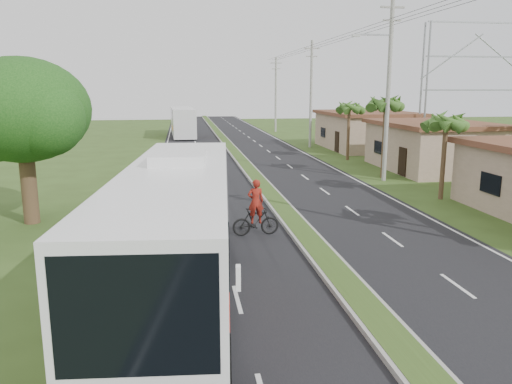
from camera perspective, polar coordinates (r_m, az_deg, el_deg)
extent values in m
plane|color=#32491A|center=(15.83, 10.79, -11.24)|extent=(180.00, 180.00, 0.00)
cube|color=black|center=(34.64, -0.03, 1.55)|extent=(14.00, 160.00, 0.02)
cube|color=gray|center=(34.62, -0.03, 1.69)|extent=(1.20, 160.00, 0.17)
cube|color=#32491A|center=(34.61, -0.03, 1.84)|extent=(0.95, 160.00, 0.02)
cube|color=silver|center=(34.32, -11.17, 1.22)|extent=(0.12, 160.00, 0.01)
cube|color=silver|center=(36.21, 10.52, 1.79)|extent=(0.12, 160.00, 0.01)
cube|color=gray|center=(40.70, 19.50, 4.77)|extent=(7.00, 10.00, 3.35)
cube|color=brown|center=(40.54, 19.68, 7.35)|extent=(7.60, 10.60, 0.32)
cube|color=gray|center=(53.40, 12.52, 6.75)|extent=(8.00, 11.00, 3.50)
cube|color=brown|center=(53.28, 12.61, 8.79)|extent=(8.60, 11.60, 0.32)
cylinder|color=#473321|center=(29.72, 20.63, 3.58)|extent=(0.26, 0.26, 4.60)
cylinder|color=#473321|center=(35.67, 14.42, 5.85)|extent=(0.26, 0.26, 5.40)
cylinder|color=#473321|center=(44.26, 10.50, 6.70)|extent=(0.26, 0.26, 4.80)
cylinder|color=#473321|center=(25.09, -24.56, 1.20)|extent=(0.70, 0.70, 4.00)
ellipsoid|color=#143F11|center=(24.77, -25.19, 8.49)|extent=(6.00, 6.00, 4.68)
sphere|color=#143F11|center=(23.50, -22.99, 7.82)|extent=(3.40, 3.40, 3.40)
cylinder|color=gray|center=(34.47, 14.88, 11.13)|extent=(0.28, 0.28, 12.00)
cube|color=gray|center=(34.84, 15.35, 19.70)|extent=(1.60, 0.12, 0.12)
cube|color=gray|center=(34.73, 15.28, 18.40)|extent=(1.20, 0.10, 0.10)
cube|color=gray|center=(34.19, 13.26, 17.09)|extent=(2.40, 0.10, 0.10)
cylinder|color=gray|center=(53.46, 6.30, 10.98)|extent=(0.28, 0.28, 11.00)
cube|color=gray|center=(53.61, 6.42, 16.01)|extent=(1.60, 0.12, 0.12)
cube|color=gray|center=(53.55, 6.40, 15.16)|extent=(1.20, 0.10, 0.10)
cylinder|color=gray|center=(72.99, 2.27, 11.02)|extent=(0.28, 0.28, 10.50)
cube|color=gray|center=(73.07, 2.30, 14.51)|extent=(1.60, 0.12, 0.12)
cube|color=gray|center=(73.04, 2.29, 13.89)|extent=(1.20, 0.10, 0.10)
cylinder|color=gray|center=(48.49, 18.89, 10.96)|extent=(0.18, 0.18, 12.00)
cylinder|color=gray|center=(49.38, 18.36, 10.99)|extent=(0.18, 0.18, 12.00)
cube|color=gray|center=(51.38, 23.69, 10.62)|extent=(10.00, 0.14, 0.14)
cube|color=gray|center=(51.46, 23.97, 13.95)|extent=(10.00, 0.14, 0.14)
cube|color=gray|center=(51.71, 24.25, 17.26)|extent=(10.00, 0.14, 0.14)
cube|color=white|center=(14.20, -8.93, -4.29)|extent=(3.87, 13.46, 3.48)
cube|color=black|center=(14.66, -8.79, -0.69)|extent=(3.70, 10.82, 1.39)
cube|color=black|center=(7.88, -13.48, -13.56)|extent=(2.49, 0.35, 1.95)
cube|color=red|center=(13.16, -9.36, -8.80)|extent=(3.29, 5.97, 0.61)
cube|color=yellow|center=(14.81, -8.70, -7.56)|extent=(3.08, 3.54, 0.28)
cube|color=white|center=(15.11, -8.71, 4.04)|extent=(1.77, 2.78, 0.31)
cylinder|color=black|center=(11.21, -17.42, -18.51)|extent=(0.45, 1.18, 1.15)
cylinder|color=black|center=(10.91, -3.82, -18.87)|extent=(0.45, 1.18, 1.15)
cylinder|color=black|center=(18.19, -11.70, -6.28)|extent=(0.45, 1.18, 1.15)
cylinder|color=black|center=(18.01, -3.76, -6.24)|extent=(0.45, 1.18, 1.15)
cube|color=silver|center=(66.47, -8.38, 7.97)|extent=(3.29, 12.71, 3.51)
cube|color=black|center=(66.96, -8.43, 8.89)|extent=(3.19, 9.43, 1.19)
cube|color=orange|center=(65.43, -8.32, 7.33)|extent=(3.05, 6.14, 0.38)
cylinder|color=black|center=(61.35, -9.24, 6.33)|extent=(0.37, 1.07, 1.05)
cylinder|color=black|center=(61.47, -6.98, 6.41)|extent=(0.37, 1.07, 1.05)
cylinder|color=black|center=(71.18, -9.50, 7.05)|extent=(0.37, 1.07, 1.05)
cylinder|color=black|center=(71.28, -7.55, 7.11)|extent=(0.37, 1.07, 1.05)
imported|color=black|center=(21.11, -0.03, -3.44)|extent=(2.02, 0.68, 1.20)
imported|color=maroon|center=(20.90, -0.03, -1.08)|extent=(0.71, 0.49, 1.88)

